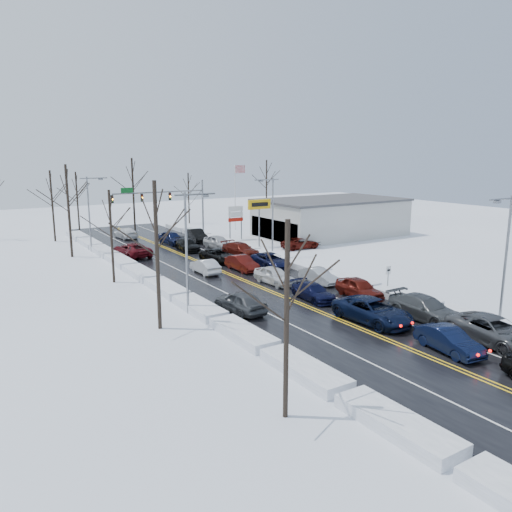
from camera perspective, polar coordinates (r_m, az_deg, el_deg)
ground at (r=45.00m, az=0.02°, el=-3.40°), size 160.00×160.00×0.00m
road_surface at (r=46.65m, az=-1.29°, el=-2.85°), size 14.00×84.00×0.01m
snow_bank_left at (r=43.39m, az=-9.96°, el=-4.15°), size 1.88×72.00×0.62m
snow_bank_right at (r=50.84m, az=6.09°, el=-1.70°), size 1.88×72.00×0.62m
traffic_signal_mast at (r=70.29m, az=-9.84°, el=6.42°), size 13.28×0.39×8.00m
tires_plus_sign at (r=62.94m, az=0.37°, el=5.56°), size 3.20×0.34×6.00m
used_vehicles_sign at (r=68.24m, az=-2.34°, el=4.61°), size 2.20×0.22×4.65m
speed_limit_sign at (r=43.71m, az=14.88°, el=-2.04°), size 0.55×0.09×2.35m
flagpole at (r=77.20m, az=-2.30°, el=7.38°), size 1.87×1.20×10.00m
dealership_building at (r=72.81m, az=8.52°, el=4.41°), size 20.40×12.40×5.30m
streetlight_se at (r=37.15m, az=26.56°, el=0.52°), size 3.20×0.25×9.00m
streetlight_ne at (r=56.72m, az=1.75°, el=5.20°), size 3.20×0.25×9.00m
streetlight_sw at (r=36.55m, az=-7.69°, el=1.50°), size 3.20×0.25×9.00m
streetlight_nw at (r=62.90m, az=-18.40°, el=5.25°), size 3.20×0.25×9.00m
tree_left_a at (r=21.40m, az=3.56°, el=-3.01°), size 3.60×3.60×9.00m
tree_left_b at (r=33.25m, az=-11.36°, el=3.29°), size 4.00×4.00×10.00m
tree_left_c at (r=46.89m, az=-16.30°, el=4.15°), size 3.40×3.40×8.50m
tree_left_d at (r=60.15m, az=-20.75°, el=6.76°), size 4.20×4.20×10.50m
tree_left_e at (r=72.04m, az=-22.35°, el=6.78°), size 3.80×3.80×9.50m
tree_far_b at (r=79.84m, az=-19.82°, el=7.10°), size 3.60×3.60×9.00m
tree_far_c at (r=79.95m, az=-13.92°, el=8.46°), size 4.40×4.40×11.00m
tree_far_d at (r=85.09m, az=-7.73°, el=7.69°), size 3.40×3.40×8.50m
tree_far_e at (r=93.18m, az=1.21°, el=8.99°), size 4.20×4.20×10.50m
queued_car_1 at (r=32.60m, az=21.08°, el=-10.18°), size 2.16×4.64×1.47m
queued_car_2 at (r=36.43m, az=13.14°, el=-7.38°), size 3.05×6.21×1.70m
queued_car_3 at (r=41.00m, az=6.53°, el=-4.99°), size 2.14×4.73×1.34m
queued_car_4 at (r=45.63m, az=2.12°, el=-3.19°), size 2.15×4.72×1.57m
queued_car_5 at (r=50.74m, az=-1.61°, el=-1.66°), size 1.63×4.61×1.52m
queued_car_6 at (r=54.87m, az=-4.27°, el=-0.67°), size 2.96×5.34×1.41m
queued_car_7 at (r=61.54m, az=-7.83°, el=0.61°), size 2.53×5.14×1.44m
queued_car_8 at (r=66.34m, az=-9.60°, el=1.35°), size 2.48×5.08×1.67m
queued_car_10 at (r=35.04m, az=25.46°, el=-9.02°), size 3.54×6.41×1.70m
queued_car_11 at (r=38.02m, az=18.67°, el=-6.89°), size 2.42×5.85×1.69m
queued_car_12 at (r=42.17m, az=11.68°, el=-4.68°), size 2.45×5.00×1.64m
queued_car_13 at (r=46.20m, az=7.13°, el=-3.09°), size 1.58×4.23×1.38m
queued_car_14 at (r=52.07m, az=1.68°, el=-1.32°), size 2.88×5.54×1.49m
queued_car_15 at (r=57.71m, az=-1.76°, el=-0.03°), size 2.89×5.66×1.57m
queued_car_16 at (r=62.49m, az=-4.32°, el=0.85°), size 2.41×5.02×1.65m
queued_car_17 at (r=67.87m, az=-6.82°, el=1.66°), size 2.32×5.21×1.66m
oncoming_car_0 at (r=49.79m, az=-5.82°, el=-1.98°), size 1.57×4.35×1.43m
oncoming_car_1 at (r=59.20m, az=-13.92°, el=-0.07°), size 3.31×6.18×1.65m
oncoming_car_2 at (r=72.27m, az=-14.64°, el=1.98°), size 2.50×5.26×1.48m
oncoming_car_3 at (r=37.68m, az=-1.81°, el=-6.43°), size 2.43×5.00×1.64m
parked_car_0 at (r=62.55m, az=5.08°, el=0.85°), size 5.09×2.63×1.37m
parked_car_1 at (r=66.49m, az=5.61°, el=1.48°), size 2.86×6.07×1.71m
parked_car_2 at (r=71.51m, az=0.57°, el=2.26°), size 2.06×4.12×1.35m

